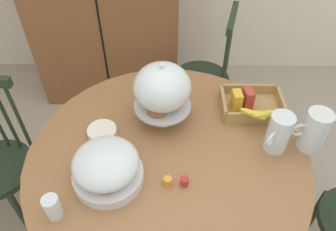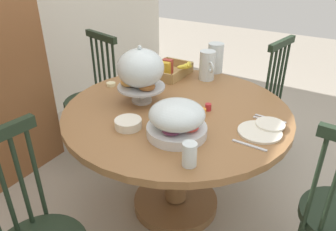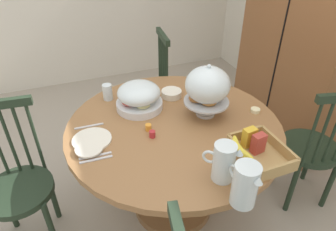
{
  "view_description": "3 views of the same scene",
  "coord_description": "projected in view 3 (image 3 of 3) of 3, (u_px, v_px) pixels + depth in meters",
  "views": [
    {
      "loc": [
        -0.1,
        -0.86,
        1.93
      ],
      "look_at": [
        -0.11,
        0.24,
        0.84
      ],
      "focal_mm": 35.12,
      "sensor_mm": 36.0,
      "label": 1
    },
    {
      "loc": [
        -1.57,
        -0.72,
        1.59
      ],
      "look_at": [
        -0.21,
        0.09,
        0.74
      ],
      "focal_mm": 34.81,
      "sensor_mm": 36.0,
      "label": 2
    },
    {
      "loc": [
        1.26,
        -0.49,
        1.8
      ],
      "look_at": [
        -0.21,
        0.09,
        0.74
      ],
      "focal_mm": 32.37,
      "sensor_mm": 36.0,
      "label": 3
    }
  ],
  "objects": [
    {
      "name": "drinking_glass",
      "position": [
        108.0,
        92.0,
        2.04
      ],
      "size": [
        0.06,
        0.06,
        0.11
      ],
      "primitive_type": "cylinder",
      "color": "silver",
      "rests_on": "dining_table"
    },
    {
      "name": "china_plate_large",
      "position": [
        92.0,
        140.0,
        1.7
      ],
      "size": [
        0.22,
        0.22,
        0.01
      ],
      "primitive_type": "cylinder",
      "color": "white",
      "rests_on": "dining_table"
    },
    {
      "name": "orange_juice_pitcher",
      "position": [
        245.0,
        186.0,
        1.29
      ],
      "size": [
        0.19,
        0.11,
        0.21
      ],
      "color": "silver",
      "rests_on": "dining_table"
    },
    {
      "name": "butter_dish",
      "position": [
        255.0,
        110.0,
        1.94
      ],
      "size": [
        0.06,
        0.06,
        0.02
      ],
      "primitive_type": "cylinder",
      "color": "beige",
      "rests_on": "dining_table"
    },
    {
      "name": "fruit_platter_covered",
      "position": [
        139.0,
        97.0,
        1.93
      ],
      "size": [
        0.3,
        0.3,
        0.18
      ],
      "color": "silver",
      "rests_on": "dining_table"
    },
    {
      "name": "dining_table",
      "position": [
        174.0,
        149.0,
        1.94
      ],
      "size": [
        1.3,
        1.3,
        0.74
      ],
      "color": "olive",
      "rests_on": "ground_plane"
    },
    {
      "name": "windsor_chair_facing_door",
      "position": [
        19.0,
        188.0,
        1.79
      ],
      "size": [
        0.4,
        0.4,
        0.97
      ],
      "color": "#1E2D1E",
      "rests_on": "ground_plane"
    },
    {
      "name": "windsor_chair_near_window",
      "position": [
        311.0,
        150.0,
        2.07
      ],
      "size": [
        0.42,
        0.42,
        0.97
      ],
      "color": "#1E2D1E",
      "rests_on": "ground_plane"
    },
    {
      "name": "dinner_fork",
      "position": [
        96.0,
        159.0,
        1.56
      ],
      "size": [
        0.02,
        0.17,
        0.01
      ],
      "primitive_type": "cube",
      "rotation": [
        0.0,
        0.0,
        4.67
      ],
      "color": "silver",
      "rests_on": "dining_table"
    },
    {
      "name": "milk_pitcher",
      "position": [
        223.0,
        164.0,
        1.41
      ],
      "size": [
        0.15,
        0.15,
        0.2
      ],
      "color": "silver",
      "rests_on": "dining_table"
    },
    {
      "name": "jam_jar_strawberry",
      "position": [
        152.0,
        134.0,
        1.72
      ],
      "size": [
        0.04,
        0.04,
        0.04
      ],
      "primitive_type": "cylinder",
      "color": "#B7282D",
      "rests_on": "dining_table"
    },
    {
      "name": "pastry_stand_with_dome",
      "position": [
        207.0,
        87.0,
        1.81
      ],
      "size": [
        0.28,
        0.28,
        0.34
      ],
      "color": "silver",
      "rests_on": "dining_table"
    },
    {
      "name": "cereal_bowl",
      "position": [
        171.0,
        93.0,
        2.09
      ],
      "size": [
        0.14,
        0.14,
        0.04
      ],
      "primitive_type": "cylinder",
      "color": "white",
      "rests_on": "dining_table"
    },
    {
      "name": "cereal_basket",
      "position": [
        256.0,
        150.0,
        1.57
      ],
      "size": [
        0.32,
        0.3,
        0.12
      ],
      "color": "tan",
      "rests_on": "dining_table"
    },
    {
      "name": "jam_jar_apricot",
      "position": [
        148.0,
        127.0,
        1.77
      ],
      "size": [
        0.04,
        0.04,
        0.04
      ],
      "primitive_type": "cylinder",
      "color": "orange",
      "rests_on": "dining_table"
    },
    {
      "name": "table_knife",
      "position": [
        95.0,
        156.0,
        1.59
      ],
      "size": [
        0.02,
        0.17,
        0.01
      ],
      "primitive_type": "cube",
      "rotation": [
        0.0,
        0.0,
        4.67
      ],
      "color": "silver",
      "rests_on": "dining_table"
    },
    {
      "name": "windsor_chair_by_cabinet",
      "position": [
        149.0,
        91.0,
        2.76
      ],
      "size": [
        0.4,
        0.4,
        0.97
      ],
      "color": "#1E2D1E",
      "rests_on": "ground_plane"
    },
    {
      "name": "ground_plane",
      "position": [
        167.0,
        221.0,
        2.13
      ],
      "size": [
        10.0,
        10.0,
        0.0
      ],
      "primitive_type": "plane",
      "color": "#A89E8E"
    },
    {
      "name": "china_plate_small",
      "position": [
        89.0,
        148.0,
        1.62
      ],
      "size": [
        0.15,
        0.15,
        0.01
      ],
      "primitive_type": "cylinder",
      "color": "white",
      "rests_on": "china_plate_large"
    },
    {
      "name": "wooden_armoire",
      "position": [
        310.0,
        32.0,
        2.5
      ],
      "size": [
        1.18,
        0.6,
        1.96
      ],
      "color": "brown",
      "rests_on": "ground_plane"
    },
    {
      "name": "soup_spoon",
      "position": [
        89.0,
        126.0,
        1.81
      ],
      "size": [
        0.02,
        0.17,
        0.01
      ],
      "primitive_type": "cube",
      "rotation": [
        0.0,
        0.0,
        4.67
      ],
      "color": "silver",
      "rests_on": "dining_table"
    }
  ]
}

